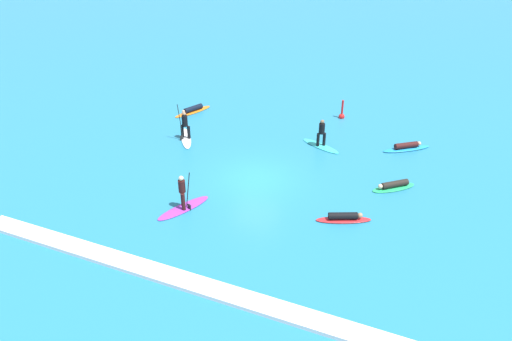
{
  "coord_description": "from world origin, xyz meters",
  "views": [
    {
      "loc": [
        9.12,
        -21.22,
        13.6
      ],
      "look_at": [
        0.0,
        0.0,
        0.5
      ],
      "focal_mm": 35.16,
      "sensor_mm": 36.0,
      "label": 1
    }
  ],
  "objects_px": {
    "surfer_on_green_board": "(394,186)",
    "surfer_on_red_board": "(344,218)",
    "surfer_on_purple_board": "(183,200)",
    "surfer_on_teal_board": "(321,139)",
    "surfer_on_white_board": "(185,131)",
    "surfer_on_blue_board": "(407,147)",
    "surfer_on_orange_board": "(193,110)",
    "marker_buoy": "(342,115)"
  },
  "relations": [
    {
      "from": "surfer_on_purple_board",
      "to": "surfer_on_green_board",
      "type": "height_order",
      "value": "surfer_on_purple_board"
    },
    {
      "from": "surfer_on_teal_board",
      "to": "surfer_on_purple_board",
      "type": "bearing_deg",
      "value": 88.54
    },
    {
      "from": "surfer_on_purple_board",
      "to": "surfer_on_orange_board",
      "type": "bearing_deg",
      "value": 50.19
    },
    {
      "from": "surfer_on_red_board",
      "to": "marker_buoy",
      "type": "relative_size",
      "value": 1.91
    },
    {
      "from": "surfer_on_orange_board",
      "to": "surfer_on_red_board",
      "type": "xyz_separation_m",
      "value": [
        12.93,
        -8.58,
        0.01
      ]
    },
    {
      "from": "surfer_on_teal_board",
      "to": "surfer_on_red_board",
      "type": "bearing_deg",
      "value": 138.15
    },
    {
      "from": "surfer_on_white_board",
      "to": "surfer_on_purple_board",
      "type": "bearing_deg",
      "value": -4.72
    },
    {
      "from": "surfer_on_red_board",
      "to": "marker_buoy",
      "type": "distance_m",
      "value": 12.09
    },
    {
      "from": "surfer_on_purple_board",
      "to": "surfer_on_red_board",
      "type": "xyz_separation_m",
      "value": [
        7.4,
        2.08,
        -0.33
      ]
    },
    {
      "from": "surfer_on_orange_board",
      "to": "marker_buoy",
      "type": "xyz_separation_m",
      "value": [
        9.74,
        3.08,
        0.07
      ]
    },
    {
      "from": "surfer_on_green_board",
      "to": "surfer_on_blue_board",
      "type": "distance_m",
      "value": 4.78
    },
    {
      "from": "surfer_on_red_board",
      "to": "surfer_on_teal_board",
      "type": "height_order",
      "value": "surfer_on_teal_board"
    },
    {
      "from": "surfer_on_green_board",
      "to": "surfer_on_red_board",
      "type": "bearing_deg",
      "value": 25.76
    },
    {
      "from": "surfer_on_blue_board",
      "to": "surfer_on_white_board",
      "type": "relative_size",
      "value": 1.02
    },
    {
      "from": "surfer_on_orange_board",
      "to": "surfer_on_blue_board",
      "type": "bearing_deg",
      "value": 113.51
    },
    {
      "from": "surfer_on_purple_board",
      "to": "surfer_on_teal_board",
      "type": "xyz_separation_m",
      "value": [
        4.16,
        9.05,
        0.03
      ]
    },
    {
      "from": "surfer_on_purple_board",
      "to": "surfer_on_teal_board",
      "type": "relative_size",
      "value": 1.11
    },
    {
      "from": "surfer_on_orange_board",
      "to": "surfer_on_red_board",
      "type": "height_order",
      "value": "same"
    },
    {
      "from": "surfer_on_orange_board",
      "to": "surfer_on_blue_board",
      "type": "xyz_separation_m",
      "value": [
        14.5,
        0.04,
        -0.0
      ]
    },
    {
      "from": "surfer_on_green_board",
      "to": "surfer_on_blue_board",
      "type": "height_order",
      "value": "surfer_on_blue_board"
    },
    {
      "from": "surfer_on_green_board",
      "to": "marker_buoy",
      "type": "relative_size",
      "value": 1.68
    },
    {
      "from": "surfer_on_orange_board",
      "to": "surfer_on_blue_board",
      "type": "distance_m",
      "value": 14.5
    },
    {
      "from": "surfer_on_orange_board",
      "to": "surfer_on_white_board",
      "type": "height_order",
      "value": "surfer_on_white_board"
    },
    {
      "from": "marker_buoy",
      "to": "surfer_on_purple_board",
      "type": "bearing_deg",
      "value": -107.03
    },
    {
      "from": "surfer_on_green_board",
      "to": "surfer_on_teal_board",
      "type": "xyz_separation_m",
      "value": [
        -4.86,
        3.13,
        0.37
      ]
    },
    {
      "from": "surfer_on_white_board",
      "to": "marker_buoy",
      "type": "relative_size",
      "value": 2.01
    },
    {
      "from": "surfer_on_purple_board",
      "to": "surfer_on_teal_board",
      "type": "bearing_deg",
      "value": -1.91
    },
    {
      "from": "surfer_on_orange_board",
      "to": "surfer_on_purple_board",
      "type": "relative_size",
      "value": 0.98
    },
    {
      "from": "surfer_on_teal_board",
      "to": "marker_buoy",
      "type": "height_order",
      "value": "surfer_on_teal_board"
    },
    {
      "from": "surfer_on_purple_board",
      "to": "surfer_on_teal_board",
      "type": "height_order",
      "value": "surfer_on_purple_board"
    },
    {
      "from": "marker_buoy",
      "to": "surfer_on_green_board",
      "type": "bearing_deg",
      "value": -58.4
    },
    {
      "from": "surfer_on_orange_board",
      "to": "surfer_on_teal_board",
      "type": "xyz_separation_m",
      "value": [
        9.69,
        -1.61,
        0.37
      ]
    },
    {
      "from": "surfer_on_blue_board",
      "to": "surfer_on_purple_board",
      "type": "bearing_deg",
      "value": -167.58
    },
    {
      "from": "surfer_on_orange_board",
      "to": "surfer_on_white_board",
      "type": "bearing_deg",
      "value": 47.05
    },
    {
      "from": "surfer_on_teal_board",
      "to": "surfer_on_white_board",
      "type": "bearing_deg",
      "value": 39.23
    },
    {
      "from": "surfer_on_red_board",
      "to": "surfer_on_purple_board",
      "type": "bearing_deg",
      "value": 171.51
    },
    {
      "from": "surfer_on_orange_board",
      "to": "surfer_on_purple_board",
      "type": "xyz_separation_m",
      "value": [
        5.53,
        -10.66,
        0.34
      ]
    },
    {
      "from": "surfer_on_purple_board",
      "to": "surfer_on_white_board",
      "type": "distance_m",
      "value": 7.77
    },
    {
      "from": "surfer_on_purple_board",
      "to": "surfer_on_blue_board",
      "type": "relative_size",
      "value": 1.09
    },
    {
      "from": "surfer_on_red_board",
      "to": "marker_buoy",
      "type": "xyz_separation_m",
      "value": [
        -3.19,
        11.66,
        0.07
      ]
    },
    {
      "from": "surfer_on_blue_board",
      "to": "surfer_on_teal_board",
      "type": "relative_size",
      "value": 1.02
    },
    {
      "from": "surfer_on_orange_board",
      "to": "surfer_on_green_board",
      "type": "relative_size",
      "value": 1.3
    }
  ]
}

